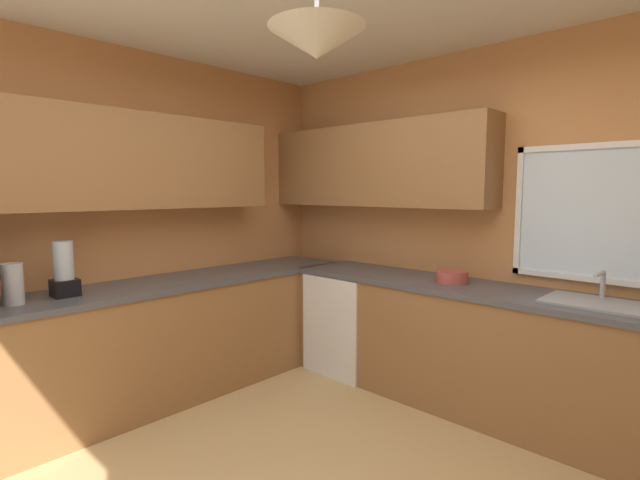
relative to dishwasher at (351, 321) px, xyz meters
The scene contains 8 objects.
room_shell 1.86m from the dishwasher, 56.41° to the right, with size 4.23×3.92×2.72m.
counter_run_left 1.69m from the dishwasher, 112.92° to the right, with size 0.65×3.53×0.90m.
counter_run_back 1.30m from the dishwasher, ahead, with size 3.32×0.65×0.90m.
dishwasher is the anchor object (origin of this frame).
kettle 2.55m from the dishwasher, 104.96° to the right, with size 0.12×0.12×0.25m, color #B7B7BC.
sink_assembly 1.95m from the dishwasher, ahead, with size 0.56×0.40×0.19m.
bowl 1.08m from the dishwasher, ahead, with size 0.23×0.23×0.09m, color #B74C42.
blender_appliance 2.29m from the dishwasher, 107.42° to the right, with size 0.15×0.15×0.36m.
Camera 1 is at (1.49, -1.55, 1.59)m, focal length 26.10 mm.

